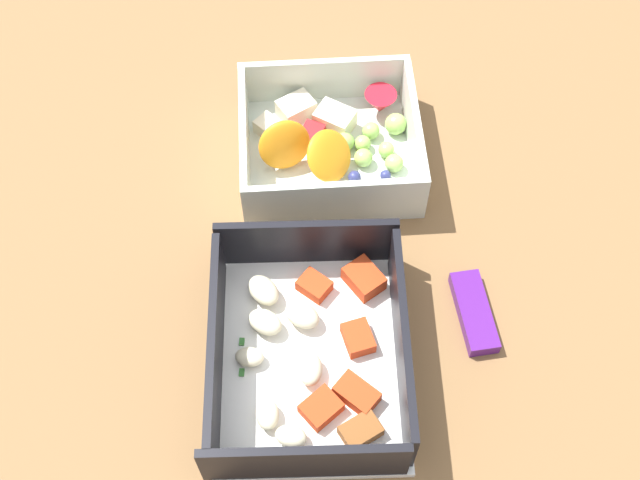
{
  "coord_description": "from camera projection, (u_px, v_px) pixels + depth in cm",
  "views": [
    {
      "loc": [
        34.36,
        1.71,
        61.46
      ],
      "look_at": [
        -0.98,
        0.31,
        4.0
      ],
      "focal_mm": 46.21,
      "sensor_mm": 36.0,
      "label": 1
    }
  ],
  "objects": [
    {
      "name": "fruit_bowl",
      "position": [
        331.0,
        142.0,
        0.73
      ],
      "size": [
        15.69,
        16.87,
        5.51
      ],
      "rotation": [
        0.0,
        0.0,
        0.1
      ],
      "color": "silver",
      "rests_on": "table_surface"
    },
    {
      "name": "pasta_container",
      "position": [
        310.0,
        352.0,
        0.62
      ],
      "size": [
        19.02,
        15.72,
        5.93
      ],
      "rotation": [
        0.0,
        0.0,
        0.07
      ],
      "color": "white",
      "rests_on": "table_surface"
    },
    {
      "name": "table_surface",
      "position": [
        316.0,
        268.0,
        0.7
      ],
      "size": [
        80.0,
        80.0,
        2.0
      ],
      "primitive_type": "cube",
      "color": "brown",
      "rests_on": "ground"
    },
    {
      "name": "candy_bar",
      "position": [
        474.0,
        312.0,
        0.66
      ],
      "size": [
        7.33,
        3.72,
        1.2
      ],
      "primitive_type": "cube",
      "rotation": [
        0.0,
        0.0,
        0.2
      ],
      "color": "#51197A",
      "rests_on": "table_surface"
    }
  ]
}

